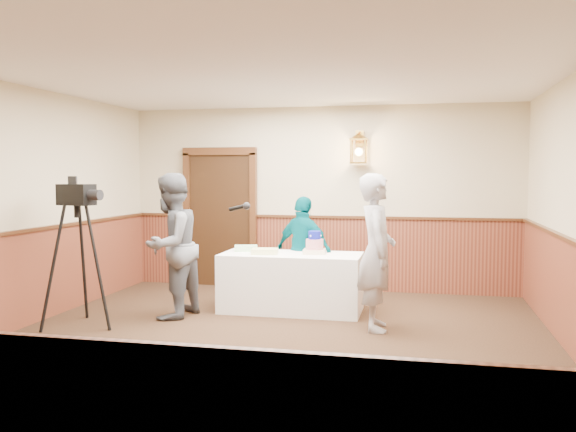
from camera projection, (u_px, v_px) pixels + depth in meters
name	position (u px, v px, depth m)	size (l,w,h in m)	color
ground	(262.00, 354.00, 6.03)	(7.00, 7.00, 0.00)	black
room_shell	(268.00, 198.00, 6.38)	(6.02, 7.02, 2.81)	beige
display_table	(291.00, 282.00, 7.88)	(1.80, 0.80, 0.75)	white
tiered_cake	(315.00, 245.00, 7.84)	(0.31, 0.31, 0.29)	beige
sheet_cake_yellow	(265.00, 251.00, 7.82)	(0.33, 0.25, 0.07)	#DFE287
sheet_cake_green	(246.00, 248.00, 8.12)	(0.30, 0.24, 0.07)	#B0EFA9
interviewer	(171.00, 246.00, 7.49)	(1.53, 0.98, 1.79)	#56595F
baker	(376.00, 252.00, 6.91)	(0.65, 0.43, 1.78)	#99999F
assistant_p	(304.00, 251.00, 8.21)	(0.87, 0.36, 1.48)	#00545E
tv_camera_rig	(78.00, 263.00, 7.04)	(0.65, 0.61, 1.66)	black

